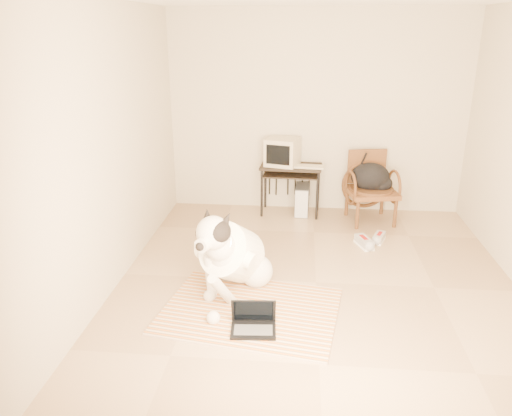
# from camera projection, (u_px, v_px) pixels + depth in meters

# --- Properties ---
(floor) EXTENTS (4.50, 4.50, 0.00)m
(floor) POSITION_uv_depth(u_px,v_px,m) (316.00, 282.00, 5.07)
(floor) COLOR tan
(floor) RESTS_ON ground
(wall_back) EXTENTS (4.50, 0.00, 4.50)m
(wall_back) POSITION_uv_depth(u_px,v_px,m) (317.00, 113.00, 6.72)
(wall_back) COLOR beige
(wall_back) RESTS_ON floor
(wall_front) EXTENTS (4.50, 0.00, 4.50)m
(wall_front) POSITION_uv_depth(u_px,v_px,m) (336.00, 259.00, 2.51)
(wall_front) COLOR beige
(wall_front) RESTS_ON floor
(wall_left) EXTENTS (0.00, 4.50, 4.50)m
(wall_left) POSITION_uv_depth(u_px,v_px,m) (112.00, 148.00, 4.79)
(wall_left) COLOR beige
(wall_left) RESTS_ON floor
(rug) EXTENTS (1.73, 1.43, 0.02)m
(rug) POSITION_uv_depth(u_px,v_px,m) (250.00, 311.00, 4.55)
(rug) COLOR #CA6624
(rug) RESTS_ON floor
(dog) EXTENTS (0.73, 1.33, 0.97)m
(dog) POSITION_uv_depth(u_px,v_px,m) (232.00, 256.00, 4.78)
(dog) COLOR silver
(dog) RESTS_ON rug
(laptop) EXTENTS (0.40, 0.30, 0.27)m
(laptop) POSITION_uv_depth(u_px,v_px,m) (253.00, 322.00, 4.24)
(laptop) COLOR black
(laptop) RESTS_ON rug
(computer_desk) EXTENTS (0.84, 0.50, 0.68)m
(computer_desk) POSITION_uv_depth(u_px,v_px,m) (291.00, 173.00, 6.75)
(computer_desk) COLOR black
(computer_desk) RESTS_ON floor
(crt_monitor) EXTENTS (0.50, 0.48, 0.37)m
(crt_monitor) POSITION_uv_depth(u_px,v_px,m) (282.00, 152.00, 6.70)
(crt_monitor) COLOR #BBAD92
(crt_monitor) RESTS_ON computer_desk
(desk_keyboard) EXTENTS (0.44, 0.20, 0.03)m
(desk_keyboard) POSITION_uv_depth(u_px,v_px,m) (308.00, 167.00, 6.63)
(desk_keyboard) COLOR #BBAD92
(desk_keyboard) RESTS_ON computer_desk
(pc_tower) EXTENTS (0.20, 0.43, 0.40)m
(pc_tower) POSITION_uv_depth(u_px,v_px,m) (302.00, 200.00, 6.89)
(pc_tower) COLOR #48484B
(pc_tower) RESTS_ON floor
(rattan_chair) EXTENTS (0.70, 0.69, 0.91)m
(rattan_chair) POSITION_uv_depth(u_px,v_px,m) (370.00, 187.00, 6.57)
(rattan_chair) COLOR brown
(rattan_chair) RESTS_ON floor
(backpack) EXTENTS (0.54, 0.41, 0.37)m
(backpack) POSITION_uv_depth(u_px,v_px,m) (372.00, 178.00, 6.50)
(backpack) COLOR black
(backpack) RESTS_ON rattan_chair
(sneaker_left) EXTENTS (0.22, 0.33, 0.11)m
(sneaker_left) POSITION_uv_depth(u_px,v_px,m) (364.00, 242.00, 5.89)
(sneaker_left) COLOR white
(sneaker_left) RESTS_ON floor
(sneaker_right) EXTENTS (0.20, 0.29, 0.10)m
(sneaker_right) POSITION_uv_depth(u_px,v_px,m) (379.00, 238.00, 6.03)
(sneaker_right) COLOR white
(sneaker_right) RESTS_ON floor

